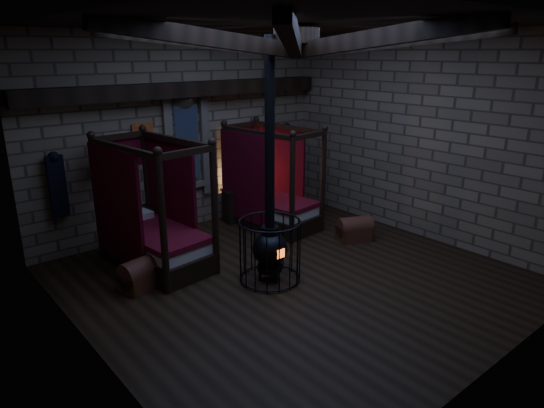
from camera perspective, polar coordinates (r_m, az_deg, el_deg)
room at (r=7.84m, az=2.39°, el=17.04°), size 7.02×7.02×4.29m
bed_left at (r=9.22m, az=-13.73°, el=-3.51°), size 1.41×2.34×2.33m
bed_right at (r=10.99m, az=-0.24°, el=0.31°), size 1.37×2.25×2.23m
trunk_left at (r=8.50m, az=-14.98°, el=-7.96°), size 0.81×0.61×0.54m
trunk_right at (r=10.34m, az=9.69°, el=-2.98°), size 0.82×0.68×0.51m
nightstand_left at (r=10.35m, az=-13.86°, el=-2.19°), size 0.56×0.55×0.96m
nightstand_right at (r=11.28m, az=-4.52°, el=-0.15°), size 0.56×0.55×0.83m
stove at (r=8.29m, az=-0.26°, el=-4.91°), size 1.06×1.06×4.05m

